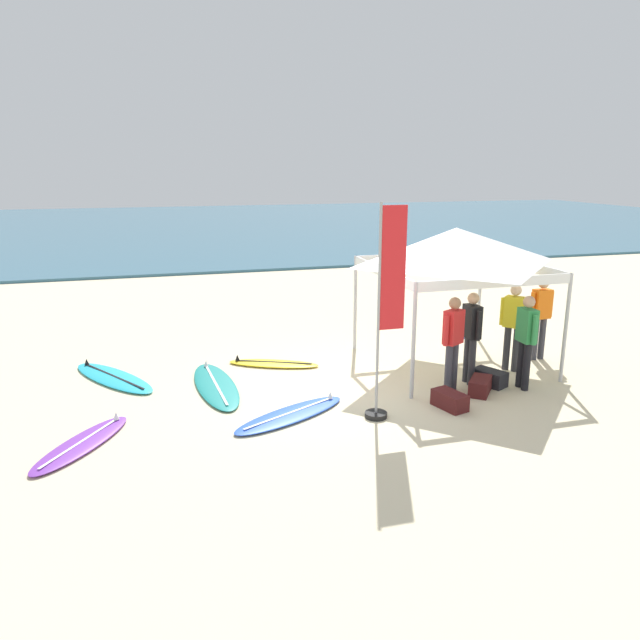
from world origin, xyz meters
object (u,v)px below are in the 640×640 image
(surfboard_purple, at_px, (82,443))
(person_green, at_px, (526,336))
(canopy_tent, at_px, (455,246))
(person_yellow, at_px, (514,322))
(banner_flag, at_px, (385,322))
(surfboard_blue, at_px, (291,414))
(surfboard_teal, at_px, (216,385))
(person_blue, at_px, (471,328))
(surfboard_cyan, at_px, (113,377))
(surfboard_yellow, at_px, (273,364))
(person_orange, at_px, (541,313))
(person_black, at_px, (471,332))
(gear_bag_near_tent, at_px, (489,378))
(person_red, at_px, (453,338))
(gear_bag_by_pole, at_px, (450,400))
(gear_bag_on_sand, at_px, (480,386))

(surfboard_purple, xyz_separation_m, person_green, (7.44, 0.28, 0.95))
(canopy_tent, distance_m, surfboard_purple, 7.46)
(person_yellow, distance_m, banner_flag, 3.58)
(surfboard_blue, bearing_deg, surfboard_teal, 121.55)
(person_blue, bearing_deg, surfboard_cyan, 174.44)
(surfboard_yellow, xyz_separation_m, person_yellow, (4.43, -1.56, 0.95))
(canopy_tent, distance_m, surfboard_blue, 4.70)
(person_orange, bearing_deg, surfboard_purple, -169.23)
(surfboard_cyan, height_order, banner_flag, banner_flag)
(person_orange, bearing_deg, surfboard_yellow, 168.40)
(surfboard_teal, bearing_deg, banner_flag, -40.05)
(person_black, bearing_deg, person_blue, 60.00)
(canopy_tent, height_order, person_blue, canopy_tent)
(surfboard_cyan, xyz_separation_m, gear_bag_near_tent, (6.67, -2.19, 0.10))
(person_red, relative_size, person_yellow, 1.00)
(surfboard_yellow, relative_size, person_blue, 1.56)
(person_blue, xyz_separation_m, gear_bag_by_pole, (-1.65, -2.28, -0.52))
(person_yellow, distance_m, gear_bag_on_sand, 1.76)
(surfboard_purple, relative_size, gear_bag_by_pole, 3.28)
(person_black, bearing_deg, person_orange, 22.79)
(canopy_tent, xyz_separation_m, surfboard_blue, (-3.70, -1.71, -2.35))
(surfboard_teal, distance_m, person_green, 5.63)
(banner_flag, bearing_deg, person_orange, 24.10)
(surfboard_cyan, bearing_deg, banner_flag, -35.09)
(person_orange, bearing_deg, surfboard_blue, -165.24)
(banner_flag, xyz_separation_m, gear_bag_by_pole, (1.20, 0.01, -1.43))
(person_red, distance_m, banner_flag, 1.84)
(person_black, relative_size, gear_bag_by_pole, 2.85)
(surfboard_purple, height_order, person_red, person_red)
(canopy_tent, xyz_separation_m, person_blue, (0.57, 0.20, -1.73))
(canopy_tent, bearing_deg, person_orange, -7.03)
(gear_bag_by_pole, xyz_separation_m, gear_bag_on_sand, (0.83, 0.45, 0.00))
(surfboard_blue, bearing_deg, banner_flag, -15.43)
(person_red, distance_m, gear_bag_on_sand, 0.99)
(person_yellow, distance_m, gear_bag_near_tent, 1.33)
(person_yellow, distance_m, person_orange, 1.04)
(surfboard_purple, xyz_separation_m, person_black, (6.64, 0.78, 0.95))
(surfboard_teal, distance_m, surfboard_cyan, 2.05)
(surfboard_purple, bearing_deg, canopy_tent, 15.49)
(person_red, bearing_deg, gear_bag_by_pole, -118.36)
(person_blue, bearing_deg, person_red, -128.83)
(surfboard_teal, bearing_deg, gear_bag_by_pole, -29.26)
(person_black, xyz_separation_m, gear_bag_near_tent, (0.32, -0.19, -0.85))
(person_green, height_order, person_blue, person_green)
(surfboard_teal, relative_size, gear_bag_on_sand, 4.29)
(gear_bag_near_tent, xyz_separation_m, gear_bag_by_pole, (-1.22, -0.79, 0.00))
(person_green, bearing_deg, gear_bag_by_pole, -164.47)
(person_blue, bearing_deg, banner_flag, -141.05)
(person_yellow, distance_m, person_blue, 1.03)
(surfboard_purple, distance_m, person_blue, 7.71)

